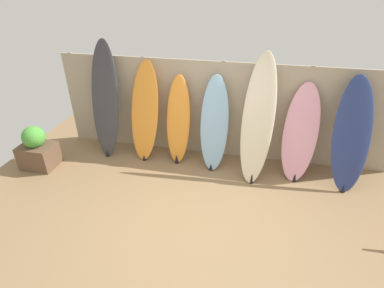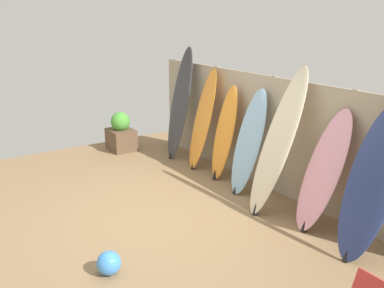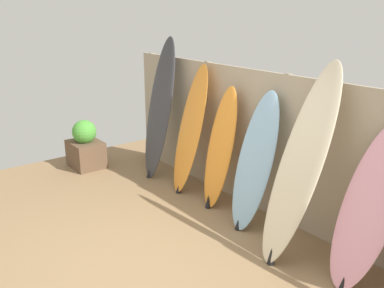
{
  "view_description": "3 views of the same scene",
  "coord_description": "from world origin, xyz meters",
  "views": [
    {
      "loc": [
        0.55,
        -3.05,
        3.09
      ],
      "look_at": [
        -0.22,
        0.53,
        0.99
      ],
      "focal_mm": 28.0,
      "sensor_mm": 36.0,
      "label": 1
    },
    {
      "loc": [
        4.7,
        -2.62,
        2.72
      ],
      "look_at": [
        -0.07,
        0.58,
        0.95
      ],
      "focal_mm": 40.0,
      "sensor_mm": 36.0,
      "label": 2
    },
    {
      "loc": [
        3.19,
        -1.84,
        2.53
      ],
      "look_at": [
        -0.33,
        0.9,
        1.1
      ],
      "focal_mm": 40.0,
      "sensor_mm": 36.0,
      "label": 3
    }
  ],
  "objects": [
    {
      "name": "beach_ball",
      "position": [
        0.85,
        -1.12,
        0.13
      ],
      "size": [
        0.26,
        0.26,
        0.26
      ],
      "primitive_type": "sphere",
      "color": "#3F8CE5",
      "rests_on": "ground"
    },
    {
      "name": "fence_back",
      "position": [
        -0.0,
        2.01,
        0.9
      ],
      "size": [
        6.08,
        0.11,
        1.8
      ],
      "color": "tan",
      "rests_on": "ground"
    },
    {
      "name": "ground",
      "position": [
        0.0,
        0.0,
        0.0
      ],
      "size": [
        7.68,
        7.68,
        0.0
      ],
      "primitive_type": "plane",
      "color": "#8E704C"
    },
    {
      "name": "surfboard_orange_2",
      "position": [
        -0.72,
        1.66,
        0.78
      ],
      "size": [
        0.44,
        0.47,
        1.59
      ],
      "color": "orange",
      "rests_on": "ground"
    },
    {
      "name": "surfboard_navy_6",
      "position": [
        2.13,
        1.52,
        0.88
      ],
      "size": [
        0.61,
        0.74,
        1.78
      ],
      "color": "navy",
      "rests_on": "ground"
    },
    {
      "name": "surfboard_skyblue_3",
      "position": [
        -0.06,
        1.62,
        0.8
      ],
      "size": [
        0.53,
        0.61,
        1.63
      ],
      "color": "#8CB7D6",
      "rests_on": "ground"
    },
    {
      "name": "surfboard_charcoal_0",
      "position": [
        -2.09,
        1.65,
        1.06
      ],
      "size": [
        0.54,
        0.56,
        2.13
      ],
      "color": "#38383D",
      "rests_on": "ground"
    },
    {
      "name": "planter_box",
      "position": [
        -3.13,
        0.86,
        0.34
      ],
      "size": [
        0.58,
        0.47,
        0.79
      ],
      "color": "brown",
      "rests_on": "ground"
    },
    {
      "name": "surfboard_cream_4",
      "position": [
        0.67,
        1.51,
        1.01
      ],
      "size": [
        0.58,
        0.9,
        2.05
      ],
      "color": "beige",
      "rests_on": "ground"
    },
    {
      "name": "surfboard_orange_1",
      "position": [
        -1.34,
        1.65,
        0.89
      ],
      "size": [
        0.59,
        0.56,
        1.8
      ],
      "color": "orange",
      "rests_on": "ground"
    },
    {
      "name": "surfboard_pink_5",
      "position": [
        1.38,
        1.62,
        0.78
      ],
      "size": [
        0.63,
        0.72,
        1.58
      ],
      "color": "pink",
      "rests_on": "ground"
    }
  ]
}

